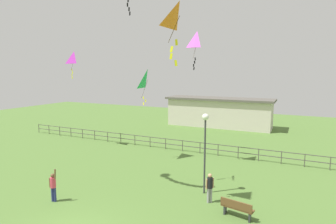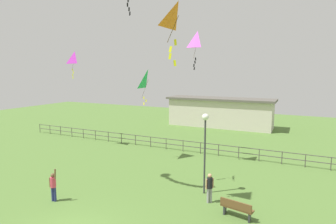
# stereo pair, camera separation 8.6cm
# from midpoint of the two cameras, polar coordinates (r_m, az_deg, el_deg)

# --- Properties ---
(lamppost) EXTENTS (0.36, 0.36, 4.45)m
(lamppost) POSITION_cam_midpoint_polar(r_m,az_deg,el_deg) (15.24, 7.39, -4.85)
(lamppost) COLOR #38383D
(lamppost) RESTS_ON ground_plane
(park_bench) EXTENTS (1.55, 0.69, 0.85)m
(park_bench) POSITION_cam_midpoint_polar(r_m,az_deg,el_deg) (13.93, 13.63, -18.42)
(park_bench) COLOR brown
(park_bench) RESTS_ON ground_plane
(person_0) EXTENTS (0.47, 0.28, 1.76)m
(person_0) POSITION_cam_midpoint_polar(r_m,az_deg,el_deg) (16.02, -22.44, -13.57)
(person_0) COLOR navy
(person_0) RESTS_ON ground_plane
(person_3) EXTENTS (0.34, 0.37, 1.54)m
(person_3) POSITION_cam_midpoint_polar(r_m,az_deg,el_deg) (14.92, 8.31, -14.65)
(person_3) COLOR #99999E
(person_3) RESTS_ON ground_plane
(kite_0) EXTENTS (0.75, 1.16, 2.58)m
(kite_0) POSITION_cam_midpoint_polar(r_m,az_deg,el_deg) (20.29, 5.78, 13.87)
(kite_0) COLOR #B22DB2
(kite_1) EXTENTS (1.16, 0.69, 2.34)m
(kite_1) POSITION_cam_midpoint_polar(r_m,az_deg,el_deg) (25.98, -18.61, 10.25)
(kite_1) COLOR #B22DB2
(kite_2) EXTENTS (0.88, 1.24, 2.61)m
(kite_2) POSITION_cam_midpoint_polar(r_m,az_deg,el_deg) (20.70, -4.26, 6.52)
(kite_2) COLOR #1EB759
(kite_6) EXTENTS (0.64, 0.90, 1.99)m
(kite_6) POSITION_cam_midpoint_polar(r_m,az_deg,el_deg) (9.34, 2.02, 18.55)
(kite_6) COLOR orange
(waterfront_railing) EXTENTS (36.04, 0.06, 0.95)m
(waterfront_railing) POSITION_cam_midpoint_polar(r_m,az_deg,el_deg) (23.63, 4.18, -6.65)
(waterfront_railing) COLOR #4C4742
(waterfront_railing) RESTS_ON ground_plane
(pavilion_building) EXTENTS (12.91, 3.63, 3.54)m
(pavilion_building) POSITION_cam_midpoint_polar(r_m,az_deg,el_deg) (34.85, 10.22, -0.01)
(pavilion_building) COLOR beige
(pavilion_building) RESTS_ON ground_plane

